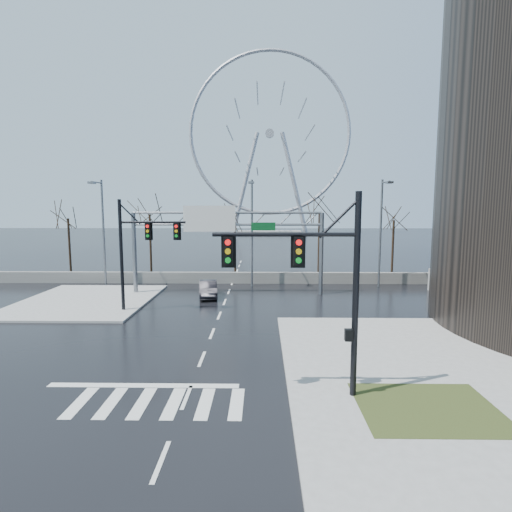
{
  "coord_description": "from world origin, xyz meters",
  "views": [
    {
      "loc": [
        2.96,
        -18.84,
        7.37
      ],
      "look_at": [
        2.52,
        9.3,
        4.0
      ],
      "focal_mm": 28.0,
      "sensor_mm": 36.0,
      "label": 1
    }
  ],
  "objects_px": {
    "ferris_wheel": "(270,140)",
    "signal_mast_near": "(320,275)",
    "sign_gantry": "(223,234)",
    "car": "(208,289)",
    "signal_mast_far": "(137,245)"
  },
  "relations": [
    {
      "from": "car",
      "to": "ferris_wheel",
      "type": "bearing_deg",
      "value": 76.68
    },
    {
      "from": "signal_mast_far",
      "to": "sign_gantry",
      "type": "xyz_separation_m",
      "value": [
        5.49,
        6.0,
        0.35
      ]
    },
    {
      "from": "sign_gantry",
      "to": "signal_mast_near",
      "type": "bearing_deg",
      "value": -73.81
    },
    {
      "from": "ferris_wheel",
      "to": "signal_mast_near",
      "type": "bearing_deg",
      "value": -89.92
    },
    {
      "from": "sign_gantry",
      "to": "car",
      "type": "bearing_deg",
      "value": -135.52
    },
    {
      "from": "signal_mast_near",
      "to": "sign_gantry",
      "type": "bearing_deg",
      "value": 106.19
    },
    {
      "from": "sign_gantry",
      "to": "car",
      "type": "xyz_separation_m",
      "value": [
        -1.17,
        -1.15,
        -4.5
      ]
    },
    {
      "from": "signal_mast_far",
      "to": "car",
      "type": "xyz_separation_m",
      "value": [
        4.32,
        4.85,
        -4.15
      ]
    },
    {
      "from": "signal_mast_near",
      "to": "sign_gantry",
      "type": "height_order",
      "value": "signal_mast_near"
    },
    {
      "from": "signal_mast_far",
      "to": "ferris_wheel",
      "type": "height_order",
      "value": "ferris_wheel"
    },
    {
      "from": "sign_gantry",
      "to": "car",
      "type": "distance_m",
      "value": 4.79
    },
    {
      "from": "signal_mast_far",
      "to": "sign_gantry",
      "type": "relative_size",
      "value": 0.49
    },
    {
      "from": "sign_gantry",
      "to": "signal_mast_far",
      "type": "bearing_deg",
      "value": -132.47
    },
    {
      "from": "signal_mast_far",
      "to": "ferris_wheel",
      "type": "relative_size",
      "value": 0.16
    },
    {
      "from": "ferris_wheel",
      "to": "car",
      "type": "xyz_separation_m",
      "value": [
        -6.55,
        -81.19,
        -25.46
      ]
    }
  ]
}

